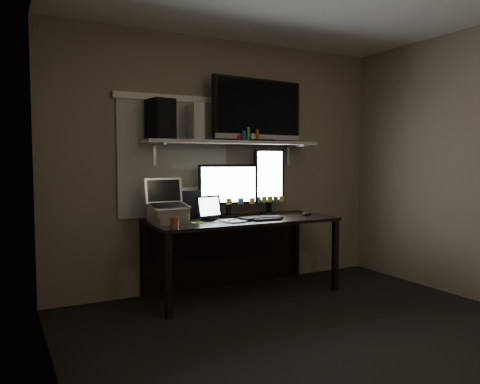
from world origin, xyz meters
TOP-DOWN VIEW (x-y plane):
  - floor at (0.00, 0.00)m, footprint 3.60×3.60m
  - back_wall at (0.00, 1.80)m, footprint 3.60×0.00m
  - left_wall at (-1.80, 0.00)m, footprint 0.00×3.60m
  - window_blinds at (-0.55, 1.79)m, footprint 1.10×0.02m
  - desk at (0.00, 1.55)m, footprint 1.80×0.75m
  - wall_shelf at (0.00, 1.62)m, footprint 1.80×0.35m
  - monitor_landscape at (-0.05, 1.61)m, footprint 0.61×0.15m
  - monitor_portrait at (0.43, 1.65)m, footprint 0.35×0.07m
  - keyboard at (0.15, 1.31)m, footprint 0.43×0.19m
  - mouse at (0.69, 1.34)m, footprint 0.09×0.12m
  - notepad at (-0.18, 1.28)m, footprint 0.19×0.25m
  - tablet at (-0.33, 1.46)m, footprint 0.28×0.17m
  - file_sorter at (-0.47, 1.67)m, footprint 0.25×0.15m
  - laptop at (-0.73, 1.46)m, footprint 0.36×0.29m
  - cup at (-0.80, 1.11)m, footprint 0.08×0.08m
  - sticky_notes at (-0.37, 1.31)m, footprint 0.28×0.22m
  - tv at (0.29, 1.64)m, footprint 1.06×0.30m
  - game_console at (-0.40, 1.64)m, footprint 0.11×0.29m
  - speaker at (-0.74, 1.62)m, footprint 0.24×0.28m
  - bottles at (0.14, 1.57)m, footprint 0.21×0.07m

SIDE VIEW (x-z plane):
  - floor at x=0.00m, z-range 0.00..0.00m
  - desk at x=0.00m, z-range 0.19..0.92m
  - sticky_notes at x=-0.37m, z-range 0.73..0.73m
  - notepad at x=-0.18m, z-range 0.73..0.74m
  - keyboard at x=0.15m, z-range 0.73..0.76m
  - mouse at x=0.69m, z-range 0.73..0.77m
  - cup at x=-0.80m, z-range 0.73..0.83m
  - tablet at x=-0.33m, z-range 0.73..0.96m
  - file_sorter at x=-0.47m, z-range 0.73..1.02m
  - laptop at x=-0.73m, z-range 0.73..1.12m
  - monitor_landscape at x=-0.05m, z-range 0.73..1.26m
  - monitor_portrait at x=0.43m, z-range 0.73..1.42m
  - back_wall at x=0.00m, z-range -0.55..3.05m
  - left_wall at x=-1.80m, z-range -0.55..3.05m
  - window_blinds at x=-0.55m, z-range 0.75..1.85m
  - wall_shelf at x=0.00m, z-range 1.45..1.48m
  - bottles at x=0.14m, z-range 1.48..1.61m
  - game_console at x=-0.40m, z-range 1.48..1.82m
  - speaker at x=-0.74m, z-range 1.48..1.84m
  - tv at x=0.29m, z-range 1.48..2.11m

